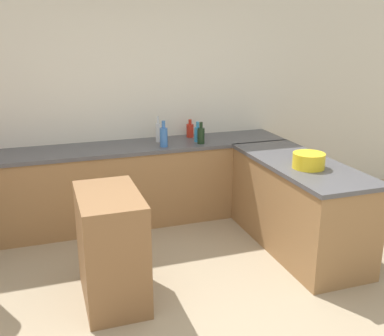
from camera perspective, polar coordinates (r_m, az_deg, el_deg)
name	(u,v)px	position (r m, az deg, el deg)	size (l,w,h in m)	color
ground_plane	(206,333)	(3.47, 1.80, -20.17)	(14.00, 14.00, 0.00)	tan
wall_back	(131,99)	(5.23, -7.80, 8.68)	(8.00, 0.06, 2.70)	silver
counter_back	(140,183)	(5.12, -6.66, -1.89)	(3.37, 0.64, 0.89)	olive
counter_peninsula	(297,205)	(4.58, 13.23, -4.54)	(0.69, 1.73, 0.89)	olive
island_table	(111,247)	(3.67, -10.22, -9.86)	(0.47, 0.80, 0.91)	brown
mixing_bowl	(309,161)	(4.23, 14.60, 0.92)	(0.29, 0.29, 0.14)	yellow
hot_sauce_bottle	(190,130)	(5.31, -0.25, 4.84)	(0.09, 0.09, 0.21)	red
wine_bottle_dark	(201,135)	(4.99, 1.15, 4.19)	(0.08, 0.08, 0.24)	black
vinegar_bottle_clear	(158,132)	(5.08, -4.33, 4.61)	(0.06, 0.06, 0.29)	silver
water_bottle_blue	(164,136)	(4.86, -3.61, 4.02)	(0.08, 0.08, 0.28)	#386BB7
dish_soap_bottle	(198,134)	(5.08, 0.72, 4.36)	(0.08, 0.08, 0.23)	#338CBF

